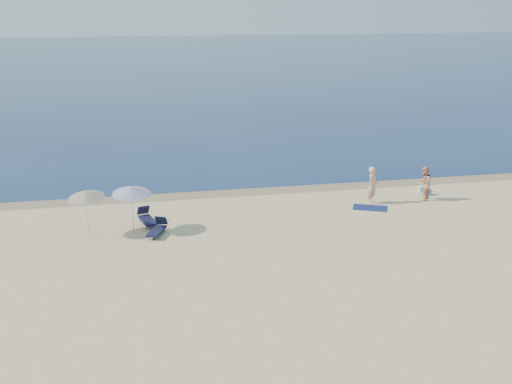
% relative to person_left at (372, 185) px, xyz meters
% --- Properties ---
extents(ground, '(160.00, 160.00, 0.00)m').
position_rel_person_left_xyz_m(ground, '(-3.11, -16.05, -0.98)').
color(ground, beige).
rests_on(ground, ground).
extents(sea, '(240.00, 160.00, 0.01)m').
position_rel_person_left_xyz_m(sea, '(-3.11, 83.95, -0.97)').
color(sea, '#0C214C').
rests_on(sea, ground).
extents(wet_sand_strip, '(240.00, 1.60, 0.00)m').
position_rel_person_left_xyz_m(wet_sand_strip, '(-3.11, 3.35, -0.97)').
color(wet_sand_strip, '#847254').
rests_on(wet_sand_strip, ground).
extents(person_left, '(0.82, 0.84, 1.95)m').
position_rel_person_left_xyz_m(person_left, '(0.00, 0.00, 0.00)').
color(person_left, tan).
rests_on(person_left, ground).
extents(person_right, '(1.09, 1.13, 1.83)m').
position_rel_person_left_xyz_m(person_right, '(2.88, -0.03, -0.06)').
color(person_right, tan).
rests_on(person_right, ground).
extents(beach_towel, '(1.95, 1.58, 0.03)m').
position_rel_person_left_xyz_m(beach_towel, '(-0.38, -0.76, -0.96)').
color(beach_towel, '#0F194D').
rests_on(beach_towel, ground).
extents(white_bag, '(0.41, 0.37, 0.32)m').
position_rel_person_left_xyz_m(white_bag, '(3.53, 1.44, -0.82)').
color(white_bag, silver).
rests_on(white_bag, ground).
extents(blue_cooler, '(0.50, 0.44, 0.30)m').
position_rel_person_left_xyz_m(blue_cooler, '(3.54, 0.82, -0.83)').
color(blue_cooler, '#1C599C').
rests_on(blue_cooler, ground).
extents(umbrella_near, '(2.01, 2.03, 2.28)m').
position_rel_person_left_xyz_m(umbrella_near, '(-12.25, -1.84, 0.98)').
color(umbrella_near, silver).
rests_on(umbrella_near, ground).
extents(umbrella_far, '(2.08, 2.09, 2.21)m').
position_rel_person_left_xyz_m(umbrella_far, '(-14.24, -1.83, 0.90)').
color(umbrella_far, silver).
rests_on(umbrella_far, ground).
extents(lounger_left, '(0.92, 1.78, 0.75)m').
position_rel_person_left_xyz_m(lounger_left, '(-11.61, -0.90, -0.70)').
color(lounger_left, black).
rests_on(lounger_left, ground).
extents(lounger_right, '(1.07, 1.66, 0.70)m').
position_rel_person_left_xyz_m(lounger_right, '(-11.21, -2.42, -0.72)').
color(lounger_right, black).
rests_on(lounger_right, ground).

